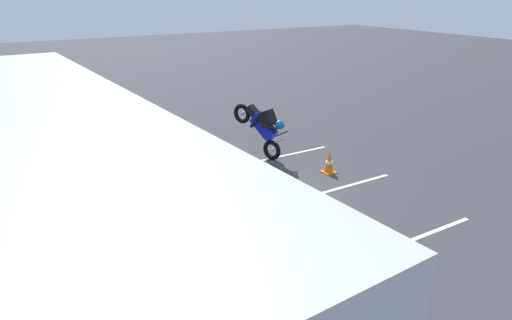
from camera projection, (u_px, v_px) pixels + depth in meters
The scene contains 12 objects.
ground_plane at pixel (250, 199), 10.80m from camera, with size 80.00×80.00×0.00m, color #38383D.
tour_bus at pixel (61, 204), 6.92m from camera, with size 11.13×3.09×3.25m.
spectator_far_left at pixel (279, 222), 7.56m from camera, with size 0.57×0.40×1.78m.
spectator_left at pixel (246, 199), 8.54m from camera, with size 0.57×0.33×1.68m.
spectator_centre at pixel (220, 176), 9.48m from camera, with size 0.57×0.39×1.75m.
spectator_right at pixel (197, 160), 10.27m from camera, with size 0.57×0.39×1.80m.
parked_motorcycle_silver at pixel (193, 206), 9.38m from camera, with size 2.05×0.60×0.99m.
stunt_motorcycle at pixel (262, 126), 13.13m from camera, with size 1.94×1.03×1.64m.
traffic_cone at pixel (329, 162), 12.25m from camera, with size 0.34×0.34×0.63m.
bay_line_a at pixel (404, 243), 8.94m from camera, with size 0.10×4.00×0.01m.
bay_line_b at pixel (319, 194), 11.08m from camera, with size 0.10×4.65×0.01m.
bay_line_c at pixel (263, 160), 13.23m from camera, with size 0.10×4.66×0.01m.
Camera 1 is at (-8.44, 4.87, 4.76)m, focal length 31.50 mm.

